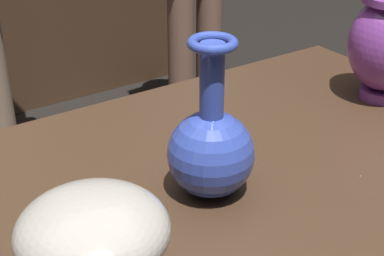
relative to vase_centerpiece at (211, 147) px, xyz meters
name	(u,v)px	position (x,y,z in m)	size (l,w,h in m)	color
vase_centerpiece	(211,147)	(0.00, 0.00, 0.00)	(0.12, 0.12, 0.23)	#2D429E
vase_left_accent	(93,234)	(-0.23, -0.12, 0.03)	(0.16, 0.16, 0.14)	gray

